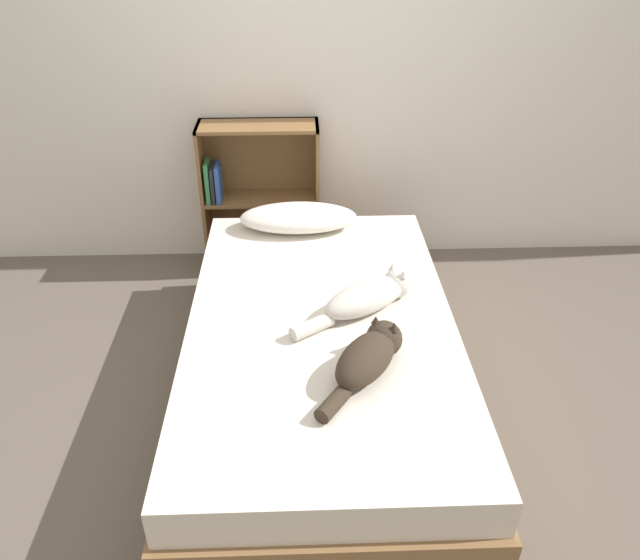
{
  "coord_description": "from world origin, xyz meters",
  "views": [
    {
      "loc": [
        -0.09,
        -2.23,
        2.07
      ],
      "look_at": [
        0.0,
        0.16,
        0.57
      ],
      "focal_mm": 35.0,
      "sensor_mm": 36.0,
      "label": 1
    }
  ],
  "objects": [
    {
      "name": "ground_plane",
      "position": [
        0.0,
        0.0,
        0.0
      ],
      "size": [
        8.0,
        8.0,
        0.0
      ],
      "primitive_type": "plane",
      "color": "brown"
    },
    {
      "name": "wall_back",
      "position": [
        0.0,
        1.45,
        1.25
      ],
      "size": [
        8.0,
        0.06,
        2.5
      ],
      "color": "silver",
      "rests_on": "ground_plane"
    },
    {
      "name": "bed",
      "position": [
        0.0,
        0.0,
        0.23
      ],
      "size": [
        1.2,
        2.07,
        0.47
      ],
      "color": "brown",
      "rests_on": "ground_plane"
    },
    {
      "name": "pillow",
      "position": [
        -0.09,
        0.86,
        0.54
      ],
      "size": [
        0.64,
        0.3,
        0.14
      ],
      "color": "white",
      "rests_on": "bed"
    },
    {
      "name": "cat_light",
      "position": [
        0.21,
        0.07,
        0.53
      ],
      "size": [
        0.57,
        0.44,
        0.16
      ],
      "rotation": [
        0.0,
        0.0,
        0.6
      ],
      "color": "beige",
      "rests_on": "bed"
    },
    {
      "name": "cat_dark",
      "position": [
        0.17,
        -0.36,
        0.54
      ],
      "size": [
        0.38,
        0.48,
        0.17
      ],
      "rotation": [
        0.0,
        0.0,
        0.97
      ],
      "color": "#33281E",
      "rests_on": "bed"
    },
    {
      "name": "bookshelf",
      "position": [
        -0.34,
        1.32,
        0.47
      ],
      "size": [
        0.71,
        0.26,
        0.92
      ],
      "color": "brown",
      "rests_on": "ground_plane"
    }
  ]
}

